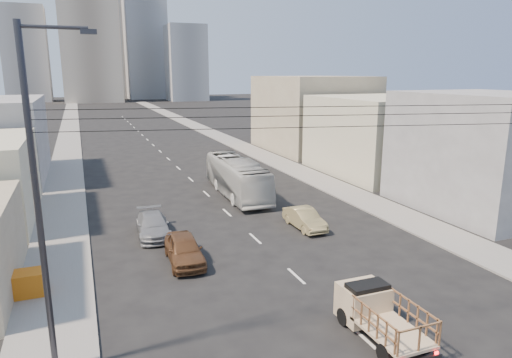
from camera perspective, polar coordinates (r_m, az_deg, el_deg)
sidewalk_left at (r=82.60m, az=-22.34°, el=4.93°), size 3.50×180.00×0.12m
sidewalk_right at (r=85.40m, az=-6.33°, el=6.07°), size 3.50×180.00×0.12m
lane_dashes at (r=66.52m, az=-12.32°, el=3.80°), size 0.15×104.00×0.01m
flatbed_pickup at (r=19.70m, az=15.13°, el=-15.67°), size 1.95×4.41×1.90m
city_bus at (r=39.58m, az=-2.40°, el=0.25°), size 3.14×11.71×3.24m
sedan_brown at (r=26.15m, az=-8.96°, el=-8.69°), size 2.07×4.69×1.57m
sedan_tan at (r=31.57m, az=6.09°, el=-4.93°), size 1.52×4.19×1.37m
sedan_grey at (r=30.71m, az=-12.76°, el=-5.67°), size 2.25×4.99×1.42m
streetlamp_left at (r=16.48m, az=-25.35°, el=-2.20°), size 2.36×0.25×12.00m
overhead_wires at (r=16.82m, az=15.58°, el=7.65°), size 23.01×5.02×0.72m
crate_stack at (r=24.73m, az=-26.84°, el=-11.57°), size 1.80×1.20×1.14m
bldg_right_near at (r=39.36m, az=26.70°, el=3.05°), size 10.00×12.00×9.00m
bldg_right_mid at (r=50.07m, az=15.19°, el=5.29°), size 11.00×14.00×8.00m
bldg_right_far at (r=63.71m, az=7.04°, el=8.14°), size 12.00×16.00×10.00m
high_rise_tower at (r=183.08m, az=-20.30°, el=18.49°), size 20.00×20.00×60.00m
midrise_ne at (r=199.14m, az=-13.62°, el=15.53°), size 16.00×16.00×40.00m
midrise_nw at (r=192.71m, az=-26.79°, el=13.72°), size 15.00×15.00×34.00m
midrise_back at (r=212.85m, az=-17.55°, el=15.66°), size 18.00×18.00×44.00m
midrise_east at (r=181.43m, az=-8.74°, el=14.10°), size 14.00×14.00×28.00m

